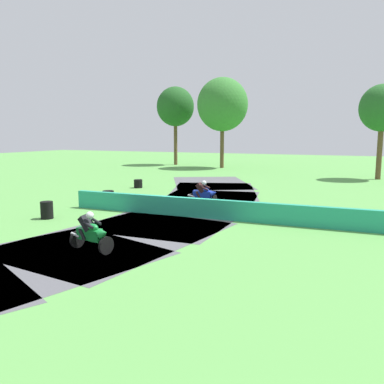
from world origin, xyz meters
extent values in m
plane|color=#569947|center=(0.00, 0.00, 0.00)|extent=(120.00, 120.00, 0.00)
cube|color=#515156|center=(-1.26, -8.79, 0.00)|extent=(7.96, 10.01, 0.01)
cube|color=#515156|center=(-0.28, -4.45, 0.00)|extent=(6.81, 9.44, 0.01)
cube|color=#515156|center=(0.00, 0.00, 0.00)|extent=(5.77, 8.82, 0.01)
cube|color=#515156|center=(-0.43, 4.43, 0.00)|extent=(7.06, 9.58, 0.01)
cube|color=#515156|center=(-1.55, 8.75, 0.00)|extent=(8.17, 10.09, 0.01)
cube|color=#515156|center=(-3.33, 12.83, 0.00)|extent=(9.08, 10.36, 0.01)
cube|color=#239375|center=(5.56, 0.09, 0.45)|extent=(22.64, 0.66, 0.90)
cylinder|color=black|center=(0.56, -6.59, 0.30)|extent=(0.22, 0.69, 0.68)
cylinder|color=black|center=(-0.81, -6.33, 0.30)|extent=(0.22, 0.69, 0.68)
cube|color=#198438|center=(-0.13, -6.50, 0.59)|extent=(1.05, 0.52, 0.44)
ellipsoid|color=#198438|center=(0.04, -6.58, 0.85)|extent=(0.49, 0.39, 0.28)
cone|color=#198438|center=(0.53, -6.65, 0.71)|extent=(0.45, 0.40, 0.45)
cylinder|color=#B2B2B7|center=(-0.74, -6.50, 0.50)|extent=(0.42, 0.17, 0.17)
cube|color=black|center=(-0.22, -6.55, 0.97)|extent=(0.55, 0.36, 0.60)
sphere|color=white|center=(-0.01, -6.63, 1.25)|extent=(0.26, 0.26, 0.26)
cylinder|color=black|center=(0.09, -6.43, 1.02)|extent=(0.44, 0.16, 0.24)
cylinder|color=black|center=(0.02, -6.78, 0.97)|extent=(0.44, 0.16, 0.24)
cylinder|color=black|center=(-0.28, -6.30, 0.64)|extent=(0.29, 0.15, 0.42)
cylinder|color=black|center=(-0.34, -6.65, 0.59)|extent=(0.29, 0.15, 0.42)
cylinder|color=black|center=(0.63, 3.23, 0.30)|extent=(0.14, 0.70, 0.69)
cylinder|color=black|center=(-0.77, 3.13, 0.30)|extent=(0.14, 0.70, 0.69)
cube|color=#1E38B2|center=(-0.07, 3.13, 0.59)|extent=(1.02, 0.41, 0.44)
ellipsoid|color=#1E38B2|center=(0.12, 3.10, 0.85)|extent=(0.46, 0.35, 0.28)
cone|color=#1E38B2|center=(0.61, 3.16, 0.71)|extent=(0.41, 0.38, 0.45)
cylinder|color=#B2B2B7|center=(-0.66, 2.98, 0.49)|extent=(0.41, 0.14, 0.17)
cube|color=#331919|center=(-0.14, 3.06, 0.97)|extent=(0.51, 0.40, 0.61)
sphere|color=white|center=(0.08, 3.03, 1.25)|extent=(0.26, 0.26, 0.26)
cylinder|color=#331919|center=(0.13, 3.25, 1.02)|extent=(0.43, 0.15, 0.24)
cylinder|color=#331919|center=(0.15, 2.90, 0.96)|extent=(0.43, 0.15, 0.24)
cylinder|color=#331919|center=(-0.26, 3.29, 0.64)|extent=(0.27, 0.18, 0.42)
cylinder|color=#331919|center=(-0.23, 2.94, 0.58)|extent=(0.27, 0.18, 0.42)
cylinder|color=black|center=(-5.26, -3.06, 0.10)|extent=(0.57, 0.57, 0.20)
cylinder|color=black|center=(-5.26, -3.06, 0.30)|extent=(0.57, 0.57, 0.20)
cylinder|color=black|center=(-5.26, -3.06, 0.50)|extent=(0.57, 0.57, 0.20)
cylinder|color=black|center=(-5.26, -3.06, 0.70)|extent=(0.57, 0.57, 0.20)
cylinder|color=black|center=(-5.60, 2.20, 0.10)|extent=(0.65, 0.65, 0.20)
cylinder|color=black|center=(-5.60, 2.20, 0.30)|extent=(0.65, 0.65, 0.20)
cylinder|color=black|center=(-5.60, 2.20, 0.50)|extent=(0.65, 0.65, 0.20)
cylinder|color=black|center=(-7.01, 7.85, 0.10)|extent=(0.61, 0.61, 0.20)
cylinder|color=black|center=(-7.01, 7.85, 0.30)|extent=(0.61, 0.61, 0.20)
cylinder|color=black|center=(-7.01, 7.85, 0.50)|extent=(0.61, 0.61, 0.20)
cylinder|color=brown|center=(-14.20, 28.74, 2.63)|extent=(0.44, 0.44, 5.26)
ellipsoid|color=#1E511E|center=(-14.20, 28.74, 7.22)|extent=(4.62, 4.62, 4.85)
cylinder|color=brown|center=(8.96, 20.92, 2.22)|extent=(0.44, 0.44, 4.44)
ellipsoid|color=#235B23|center=(8.96, 20.92, 6.04)|extent=(3.76, 3.76, 3.95)
cylinder|color=brown|center=(-7.27, 26.63, 2.36)|extent=(0.44, 0.44, 4.72)
ellipsoid|color=#33752D|center=(-7.27, 26.63, 7.14)|extent=(5.70, 5.70, 5.99)
camera|label=1|loc=(8.19, -17.03, 3.88)|focal=37.69mm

